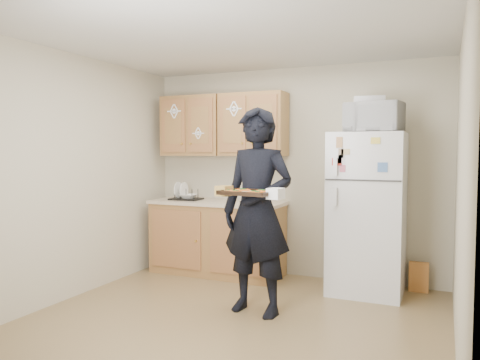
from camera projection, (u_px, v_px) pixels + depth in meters
name	position (u px, v px, depth m)	size (l,w,h in m)	color
floor	(229.00, 324.00, 4.08)	(3.60, 3.60, 0.00)	brown
ceiling	(228.00, 33.00, 3.92)	(3.60, 3.60, 0.00)	beige
wall_back	(292.00, 172.00, 5.64)	(3.60, 0.04, 2.50)	#B9B096
wall_front	(77.00, 202.00, 2.35)	(3.60, 0.04, 2.50)	#B9B096
wall_left	(68.00, 177.00, 4.72)	(0.04, 3.60, 2.50)	#B9B096
wall_right	(461.00, 188.00, 3.28)	(0.04, 3.60, 2.50)	#B9B096
refrigerator	(367.00, 213.00, 4.95)	(0.75, 0.70, 1.70)	silver
base_cabinet	(217.00, 239.00, 5.74)	(1.60, 0.60, 0.86)	#925932
countertop	(217.00, 202.00, 5.72)	(1.64, 0.64, 0.04)	beige
upper_cab_left	(194.00, 126.00, 5.94)	(0.80, 0.33, 0.75)	#925932
upper_cab_right	(253.00, 125.00, 5.61)	(0.80, 0.33, 0.75)	#925932
cereal_box	(419.00, 277.00, 5.00)	(0.20, 0.07, 0.32)	#E5A651
person	(257.00, 211.00, 4.31)	(0.70, 0.46, 1.91)	black
baking_tray	(249.00, 193.00, 4.01)	(0.45, 0.33, 0.04)	black
pizza_front_left	(234.00, 191.00, 4.00)	(0.15, 0.15, 0.02)	orange
pizza_front_right	(255.00, 193.00, 3.89)	(0.15, 0.15, 0.02)	orange
pizza_back_left	(243.00, 190.00, 4.13)	(0.15, 0.15, 0.02)	orange
pizza_back_right	(264.00, 191.00, 4.02)	(0.15, 0.15, 0.02)	orange
microwave	(374.00, 118.00, 4.82)	(0.55, 0.37, 0.31)	silver
foil_pan	(370.00, 100.00, 4.85)	(0.31, 0.22, 0.07)	silver
dish_rack	(186.00, 194.00, 5.84)	(0.37, 0.28, 0.15)	black
bowl	(188.00, 196.00, 5.83)	(0.21, 0.21, 0.05)	white
soap_bottle	(248.00, 196.00, 5.44)	(0.08, 0.08, 0.17)	silver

